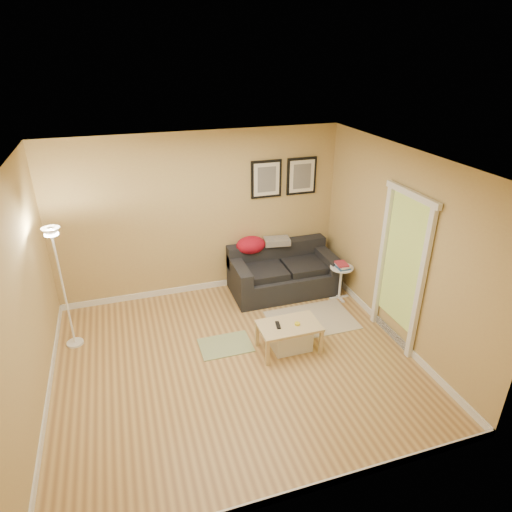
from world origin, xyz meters
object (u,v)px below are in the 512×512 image
Objects in this scene: book_stack at (342,265)px; floor_lamp at (64,292)px; storage_bin at (291,337)px; side_table at (340,283)px; coffee_table at (289,337)px; sofa at (284,270)px.

floor_lamp reaches higher than book_stack.
side_table is (1.23, 0.96, 0.12)m from storage_bin.
storage_bin is 0.93× the size of side_table.
book_stack is (1.28, 0.99, 0.40)m from coffee_table.
sofa is 0.99× the size of floor_lamp.
book_stack reaches higher than coffee_table.
side_table is (0.78, -0.50, -0.09)m from sofa.
floor_lamp is (-4.02, 0.02, 0.22)m from book_stack.
side_table is at bearing -0.17° from floor_lamp.
side_table reaches higher than coffee_table.
storage_bin is 3.03m from floor_lamp.
storage_bin is at bearing -107.20° from sofa.
side_table is 2.27× the size of book_stack.
sofa reaches higher than storage_bin.
coffee_table is at bearing -140.76° from storage_bin.
coffee_table reaches higher than storage_bin.
floor_lamp is (-4.02, 0.01, 0.53)m from side_table.
book_stack is at bearing 37.78° from storage_bin.
sofa is at bearing 8.62° from floor_lamp.
coffee_table is 0.07m from storage_bin.
sofa is 0.93m from side_table.
sofa is 1.60m from coffee_table.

